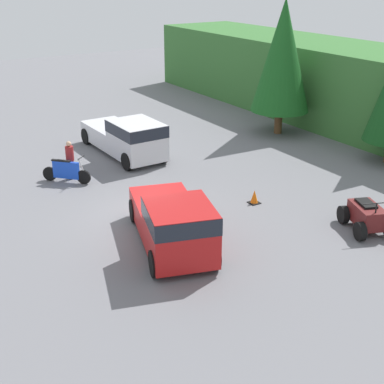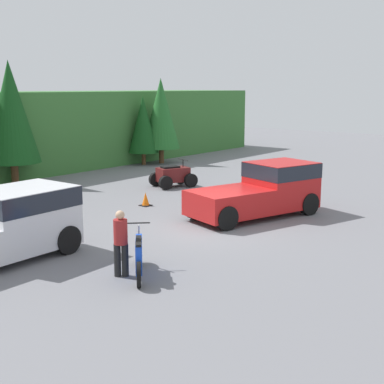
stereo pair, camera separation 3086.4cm
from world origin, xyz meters
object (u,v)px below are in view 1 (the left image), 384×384
(pickup_truck_second, at_px, (128,136))
(dirt_bike, at_px, (66,171))
(quad_atv, at_px, (367,217))
(rider_person, at_px, (70,159))
(pickup_truck_red, at_px, (174,222))
(traffic_cone, at_px, (254,197))

(pickup_truck_second, distance_m, dirt_bike, 4.19)
(pickup_truck_second, relative_size, dirt_bike, 3.50)
(quad_atv, relative_size, rider_person, 1.37)
(pickup_truck_red, xyz_separation_m, pickup_truck_second, (-9.42, 2.82, 0.00))
(dirt_bike, relative_size, traffic_cone, 3.07)
(quad_atv, bearing_deg, rider_person, -123.25)
(quad_atv, distance_m, rider_person, 12.54)
(pickup_truck_second, height_order, rider_person, pickup_truck_second)
(pickup_truck_second, height_order, traffic_cone, pickup_truck_second)
(quad_atv, height_order, traffic_cone, quad_atv)
(pickup_truck_red, bearing_deg, dirt_bike, -155.99)
(pickup_truck_red, bearing_deg, traffic_cone, 126.30)
(pickup_truck_red, distance_m, traffic_cone, 4.92)
(dirt_bike, bearing_deg, quad_atv, -7.06)
(dirt_bike, relative_size, quad_atv, 0.71)
(quad_atv, xyz_separation_m, traffic_cone, (-3.94, -1.91, -0.27))
(pickup_truck_second, distance_m, quad_atv, 12.32)
(quad_atv, height_order, rider_person, rider_person)
(dirt_bike, xyz_separation_m, quad_atv, (10.00, 7.44, 0.02))
(pickup_truck_red, height_order, pickup_truck_second, same)
(pickup_truck_red, bearing_deg, rider_person, -158.56)
(quad_atv, xyz_separation_m, rider_person, (-10.31, -7.12, 0.41))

